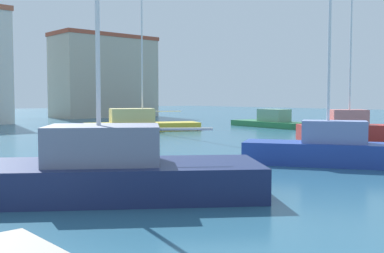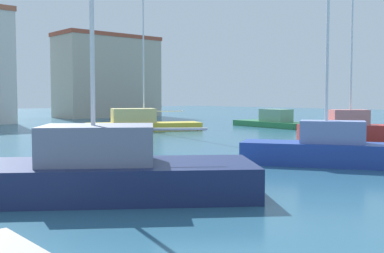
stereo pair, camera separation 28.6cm
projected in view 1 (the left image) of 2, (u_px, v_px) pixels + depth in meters
water at (93, 139)px, 30.18m from camera, size 160.00×160.00×0.00m
sailboat_yellow_outer_mooring at (139, 122)px, 37.04m from camera, size 9.18×6.05×12.78m
motorboat_green_far_left at (271, 121)px, 41.80m from camera, size 3.49×7.94×1.60m
sailboat_red_center_channel at (349, 128)px, 28.94m from camera, size 5.74×5.62×9.93m
sailboat_navy_behind_lamppost at (100, 171)px, 12.54m from camera, size 8.68×7.51×12.15m
sailboat_blue_near_pier at (329, 148)px, 18.46m from camera, size 4.95×6.50×9.90m
warehouse_block at (105, 76)px, 62.44m from camera, size 13.61×6.17×10.84m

